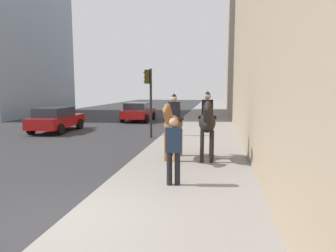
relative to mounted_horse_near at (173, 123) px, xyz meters
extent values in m
cube|color=gray|center=(-5.12, -0.59, -1.29)|extent=(120.00, 3.92, 0.12)
ellipsoid|color=brown|center=(0.08, -0.01, -0.05)|extent=(1.54, 0.67, 0.66)
cylinder|color=brown|center=(-0.38, -0.13, -0.74)|extent=(0.13, 0.13, 0.98)
cylinder|color=brown|center=(-0.36, 0.19, -0.74)|extent=(0.13, 0.13, 0.98)
cylinder|color=brown|center=(0.52, -0.20, -0.74)|extent=(0.13, 0.13, 0.98)
cylinder|color=brown|center=(0.54, 0.12, -0.74)|extent=(0.13, 0.13, 0.98)
cylinder|color=brown|center=(-0.69, 0.05, 0.30)|extent=(0.65, 0.33, 0.68)
ellipsoid|color=brown|center=(-0.90, 0.07, 0.55)|extent=(0.64, 0.27, 0.49)
cylinder|color=black|center=(0.79, -0.06, -0.15)|extent=(0.29, 0.12, 0.55)
cube|color=black|center=(0.13, -0.01, 0.13)|extent=(0.48, 0.63, 0.08)
cube|color=black|center=(0.13, -0.01, 0.45)|extent=(0.31, 0.40, 0.55)
sphere|color=#D8AD8C|center=(0.13, -0.01, 0.84)|extent=(0.22, 0.22, 0.22)
cone|color=black|center=(0.13, -0.01, 0.96)|extent=(0.21, 0.21, 0.10)
ellipsoid|color=black|center=(0.12, -1.14, 0.04)|extent=(1.52, 0.63, 0.66)
cylinder|color=black|center=(-0.33, -1.32, -0.70)|extent=(0.13, 0.13, 1.07)
cylinder|color=black|center=(-0.34, -1.01, -0.70)|extent=(0.13, 0.13, 1.07)
cylinder|color=black|center=(0.57, -1.28, -0.70)|extent=(0.13, 0.13, 1.07)
cylinder|color=black|center=(0.56, -0.96, -0.70)|extent=(0.13, 0.13, 1.07)
cylinder|color=black|center=(-0.65, -1.18, 0.38)|extent=(0.64, 0.31, 0.68)
ellipsoid|color=black|center=(-0.86, -1.19, 0.63)|extent=(0.64, 0.25, 0.49)
cylinder|color=black|center=(0.83, -1.11, -0.06)|extent=(0.29, 0.11, 0.55)
cube|color=black|center=(0.17, -1.14, 0.22)|extent=(0.47, 0.62, 0.08)
cube|color=black|center=(0.17, -1.14, 0.53)|extent=(0.30, 0.39, 0.55)
sphere|color=tan|center=(0.17, -1.14, 0.93)|extent=(0.22, 0.22, 0.22)
cone|color=black|center=(0.17, -1.14, 1.05)|extent=(0.21, 0.21, 0.10)
cylinder|color=black|center=(-2.82, -0.32, -0.80)|extent=(0.14, 0.14, 0.85)
cylinder|color=black|center=(-2.79, -0.52, -0.80)|extent=(0.14, 0.14, 0.85)
cube|color=#1E2D47|center=(-2.81, -0.42, -0.07)|extent=(0.31, 0.43, 0.62)
sphere|color=tan|center=(-2.81, -0.42, 0.36)|extent=(0.22, 0.22, 0.22)
cube|color=maroon|center=(12.48, 4.52, -0.73)|extent=(3.93, 1.85, 0.60)
cube|color=#262D38|center=(12.25, 4.53, -0.17)|extent=(2.20, 1.62, 0.52)
cylinder|color=black|center=(13.70, 5.43, -1.03)|extent=(0.64, 0.22, 0.64)
cylinder|color=black|center=(13.69, 3.61, -1.03)|extent=(0.64, 0.22, 0.64)
cylinder|color=black|center=(11.27, 5.44, -1.03)|extent=(0.64, 0.22, 0.64)
cylinder|color=black|center=(11.26, 3.62, -1.03)|extent=(0.64, 0.22, 0.64)
cube|color=maroon|center=(6.18, 7.78, -0.73)|extent=(4.04, 1.81, 0.60)
cube|color=#262D38|center=(5.94, 7.78, -0.17)|extent=(2.30, 1.56, 0.52)
cylinder|color=black|center=(7.40, 8.67, -1.03)|extent=(0.65, 0.24, 0.64)
cylinder|color=black|center=(7.44, 6.96, -1.03)|extent=(0.65, 0.24, 0.64)
cylinder|color=black|center=(4.92, 8.61, -1.03)|extent=(0.65, 0.24, 0.64)
cylinder|color=black|center=(4.96, 6.90, -1.03)|extent=(0.65, 0.24, 0.64)
cylinder|color=black|center=(4.96, 1.87, 0.41)|extent=(0.12, 0.12, 3.51)
cube|color=#2D280C|center=(4.96, 2.05, 1.76)|extent=(0.20, 0.24, 0.70)
sphere|color=red|center=(4.96, 2.18, 1.98)|extent=(0.14, 0.14, 0.14)
sphere|color=orange|center=(4.96, 2.18, 1.76)|extent=(0.14, 0.14, 0.14)
sphere|color=green|center=(4.96, 2.18, 1.54)|extent=(0.14, 0.14, 0.14)
camera|label=1|loc=(-10.11, -1.48, 1.20)|focal=32.37mm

